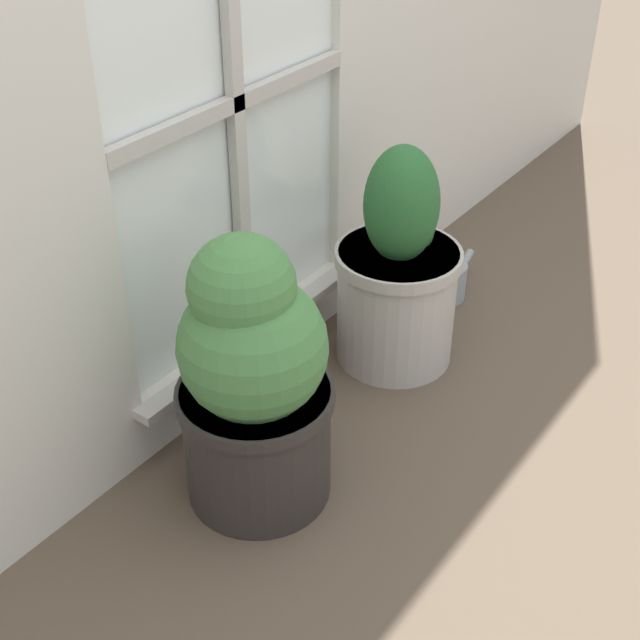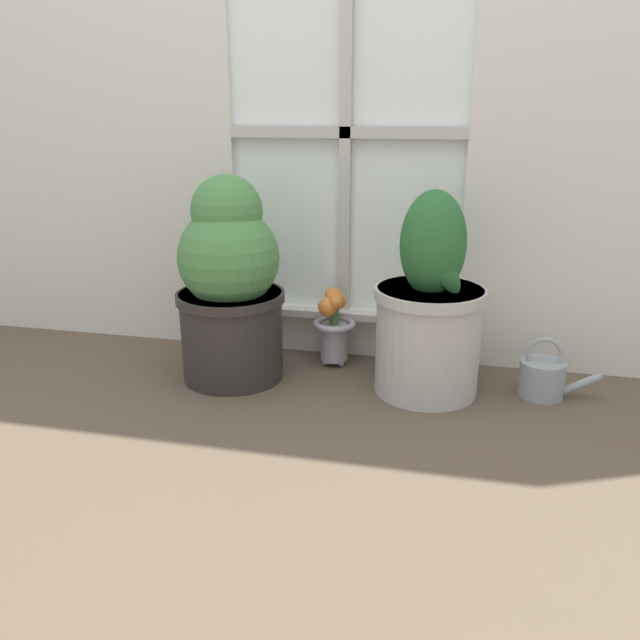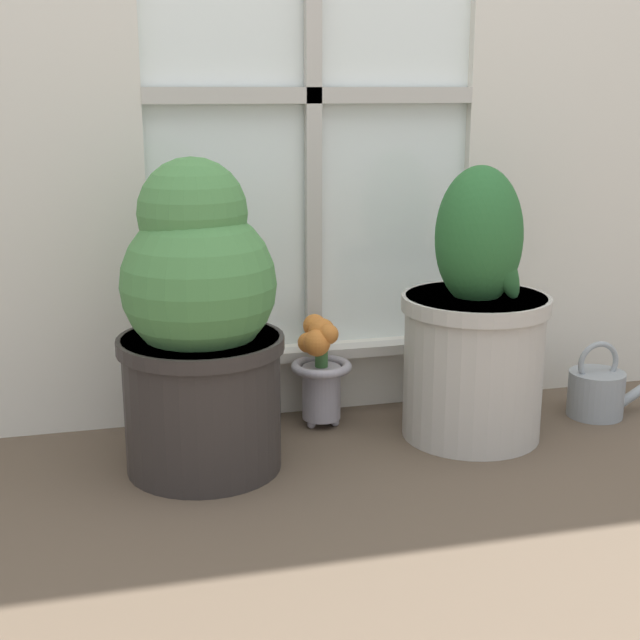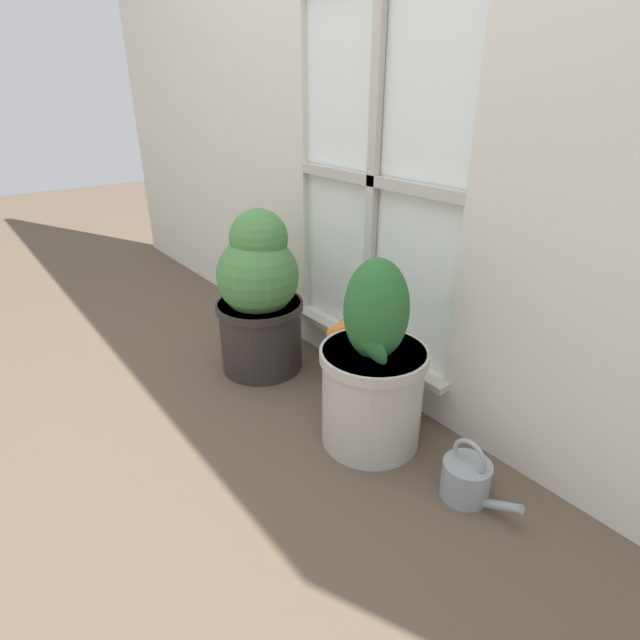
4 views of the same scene
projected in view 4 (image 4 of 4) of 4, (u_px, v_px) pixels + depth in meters
The scene contains 5 objects.
ground_plane at pixel (238, 429), 1.65m from camera, with size 10.00×10.00×0.00m, color brown.
potted_plant_left at pixel (259, 296), 1.90m from camera, with size 0.34×0.34×0.64m.
potted_plant_right at pixel (373, 373), 1.50m from camera, with size 0.33×0.33×0.61m.
flower_vase at pixel (341, 349), 1.85m from camera, with size 0.14×0.14×0.26m.
watering_can at pixel (467, 479), 1.36m from camera, with size 0.24×0.13×0.19m.
Camera 4 is at (1.23, -0.61, 1.03)m, focal length 28.00 mm.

